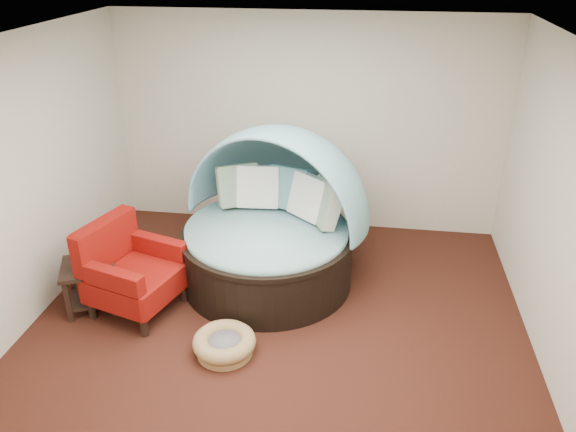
# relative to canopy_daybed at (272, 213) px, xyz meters

# --- Properties ---
(floor) EXTENTS (5.00, 5.00, 0.00)m
(floor) POSITION_rel_canopy_daybed_xyz_m (0.22, -1.05, -0.82)
(floor) COLOR #411A12
(floor) RESTS_ON ground
(wall_back) EXTENTS (5.00, 0.00, 5.00)m
(wall_back) POSITION_rel_canopy_daybed_xyz_m (0.22, 1.45, 0.58)
(wall_back) COLOR beige
(wall_back) RESTS_ON floor
(wall_front) EXTENTS (5.00, 0.00, 5.00)m
(wall_front) POSITION_rel_canopy_daybed_xyz_m (0.22, -3.55, 0.58)
(wall_front) COLOR beige
(wall_front) RESTS_ON floor
(wall_left) EXTENTS (0.00, 5.00, 5.00)m
(wall_left) POSITION_rel_canopy_daybed_xyz_m (-2.28, -1.05, 0.58)
(wall_left) COLOR beige
(wall_left) RESTS_ON floor
(wall_right) EXTENTS (0.00, 5.00, 5.00)m
(wall_right) POSITION_rel_canopy_daybed_xyz_m (2.72, -1.05, 0.58)
(wall_right) COLOR beige
(wall_right) RESTS_ON floor
(ceiling) EXTENTS (5.00, 5.00, 0.00)m
(ceiling) POSITION_rel_canopy_daybed_xyz_m (0.22, -1.05, 1.98)
(ceiling) COLOR white
(ceiling) RESTS_ON wall_back
(canopy_daybed) EXTENTS (2.47, 2.42, 1.77)m
(canopy_daybed) POSITION_rel_canopy_daybed_xyz_m (0.00, 0.00, 0.00)
(canopy_daybed) COLOR black
(canopy_daybed) RESTS_ON floor
(pet_basket) EXTENTS (0.74, 0.74, 0.21)m
(pet_basket) POSITION_rel_canopy_daybed_xyz_m (-0.21, -1.41, -0.71)
(pet_basket) COLOR #9C7A47
(pet_basket) RESTS_ON floor
(red_armchair) EXTENTS (1.05, 1.05, 0.99)m
(red_armchair) POSITION_rel_canopy_daybed_xyz_m (-1.35, -0.83, -0.36)
(red_armchair) COLOR black
(red_armchair) RESTS_ON floor
(side_table) EXTENTS (0.70, 0.70, 0.52)m
(side_table) POSITION_rel_canopy_daybed_xyz_m (-1.78, -0.88, -0.49)
(side_table) COLOR black
(side_table) RESTS_ON floor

